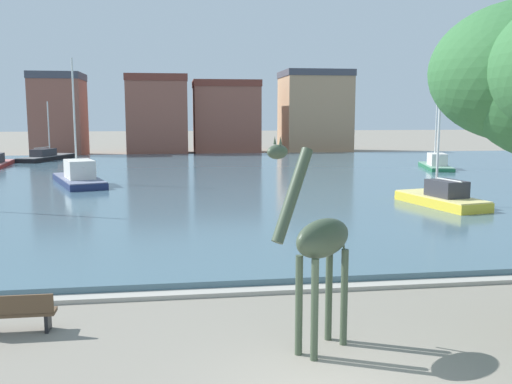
{
  "coord_description": "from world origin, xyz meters",
  "views": [
    {
      "loc": [
        -2.55,
        -8.64,
        4.89
      ],
      "look_at": [
        0.2,
        10.38,
        2.2
      ],
      "focal_mm": 39.52,
      "sensor_mm": 36.0,
      "label": 1
    }
  ],
  "objects_px": {
    "giraffe_statue": "(319,243)",
    "park_bench": "(13,312)",
    "sailboat_yellow": "(436,199)",
    "sailboat_navy": "(77,179)",
    "sailboat_black": "(50,158)",
    "sailboat_green": "(435,165)"
  },
  "relations": [
    {
      "from": "giraffe_statue",
      "to": "sailboat_black",
      "type": "distance_m",
      "value": 50.09
    },
    {
      "from": "sailboat_black",
      "to": "park_bench",
      "type": "xyz_separation_m",
      "value": [
        8.69,
        -45.8,
        0.0
      ]
    },
    {
      "from": "sailboat_navy",
      "to": "park_bench",
      "type": "distance_m",
      "value": 25.63
    },
    {
      "from": "sailboat_yellow",
      "to": "sailboat_navy",
      "type": "xyz_separation_m",
      "value": [
        -19.48,
        11.56,
        0.06
      ]
    },
    {
      "from": "sailboat_green",
      "to": "sailboat_yellow",
      "type": "bearing_deg",
      "value": -115.56
    },
    {
      "from": "sailboat_navy",
      "to": "park_bench",
      "type": "bearing_deg",
      "value": -83.82
    },
    {
      "from": "sailboat_green",
      "to": "sailboat_navy",
      "type": "bearing_deg",
      "value": -166.81
    },
    {
      "from": "giraffe_statue",
      "to": "sailboat_black",
      "type": "xyz_separation_m",
      "value": [
        -15.18,
        47.7,
        -1.8
      ]
    },
    {
      "from": "giraffe_statue",
      "to": "park_bench",
      "type": "relative_size",
      "value": 2.49
    },
    {
      "from": "sailboat_yellow",
      "to": "sailboat_green",
      "type": "relative_size",
      "value": 0.77
    },
    {
      "from": "giraffe_statue",
      "to": "sailboat_black",
      "type": "height_order",
      "value": "sailboat_black"
    },
    {
      "from": "park_bench",
      "to": "giraffe_statue",
      "type": "bearing_deg",
      "value": -16.32
    },
    {
      "from": "sailboat_yellow",
      "to": "sailboat_black",
      "type": "distance_m",
      "value": 40.76
    },
    {
      "from": "giraffe_statue",
      "to": "sailboat_yellow",
      "type": "relative_size",
      "value": 0.68
    },
    {
      "from": "sailboat_black",
      "to": "sailboat_navy",
      "type": "distance_m",
      "value": 21.16
    },
    {
      "from": "sailboat_yellow",
      "to": "park_bench",
      "type": "bearing_deg",
      "value": -140.22
    },
    {
      "from": "sailboat_yellow",
      "to": "sailboat_navy",
      "type": "distance_m",
      "value": 22.65
    },
    {
      "from": "sailboat_yellow",
      "to": "sailboat_navy",
      "type": "height_order",
      "value": "sailboat_navy"
    },
    {
      "from": "giraffe_statue",
      "to": "park_bench",
      "type": "height_order",
      "value": "giraffe_statue"
    },
    {
      "from": "sailboat_black",
      "to": "park_bench",
      "type": "relative_size",
      "value": 4.95
    },
    {
      "from": "giraffe_statue",
      "to": "sailboat_green",
      "type": "height_order",
      "value": "sailboat_green"
    },
    {
      "from": "giraffe_statue",
      "to": "park_bench",
      "type": "xyz_separation_m",
      "value": [
        -6.49,
        1.9,
        -1.8
      ]
    }
  ]
}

